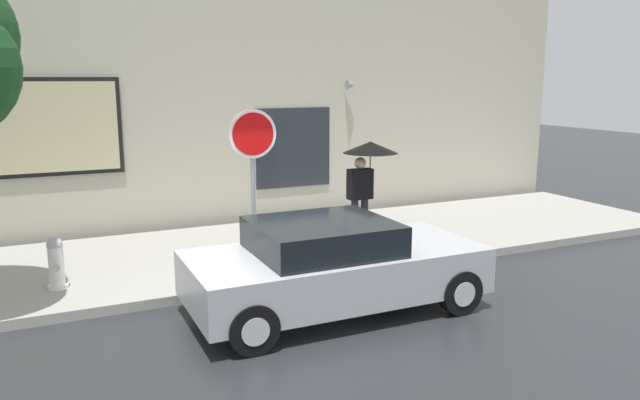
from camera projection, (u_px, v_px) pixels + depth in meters
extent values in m
plane|color=#282B2D|center=(265.00, 318.00, 8.43)|extent=(60.00, 60.00, 0.00)
cube|color=#A3A099|center=(209.00, 256.00, 11.09)|extent=(20.00, 4.00, 0.15)
cube|color=beige|center=(172.00, 66.00, 12.64)|extent=(20.00, 0.40, 7.00)
cube|color=black|center=(40.00, 128.00, 11.60)|extent=(2.97, 0.06, 1.88)
cube|color=beige|center=(40.00, 128.00, 11.57)|extent=(2.81, 0.03, 1.72)
cube|color=#262B33|center=(293.00, 148.00, 13.87)|extent=(1.80, 0.04, 1.80)
cone|color=#99999E|center=(351.00, 85.00, 14.06)|extent=(0.22, 0.24, 0.24)
cube|color=#B7BABF|center=(335.00, 271.00, 8.62)|extent=(4.14, 1.85, 0.64)
cube|color=black|center=(322.00, 236.00, 8.43)|extent=(1.86, 1.63, 0.43)
cylinder|color=black|center=(395.00, 260.00, 10.06)|extent=(0.64, 0.22, 0.64)
cylinder|color=silver|center=(395.00, 260.00, 10.06)|extent=(0.35, 0.24, 0.35)
cylinder|color=black|center=(460.00, 292.00, 8.54)|extent=(0.64, 0.22, 0.64)
cylinder|color=silver|center=(460.00, 292.00, 8.54)|extent=(0.35, 0.24, 0.35)
cylinder|color=black|center=(215.00, 285.00, 8.80)|extent=(0.64, 0.22, 0.64)
cylinder|color=silver|center=(215.00, 285.00, 8.80)|extent=(0.35, 0.24, 0.35)
cylinder|color=black|center=(253.00, 329.00, 7.29)|extent=(0.64, 0.22, 0.64)
cylinder|color=silver|center=(253.00, 329.00, 7.29)|extent=(0.35, 0.24, 0.35)
cylinder|color=white|center=(56.00, 267.00, 9.12)|extent=(0.22, 0.22, 0.68)
sphere|color=#BBBBB7|center=(55.00, 245.00, 9.06)|extent=(0.23, 0.23, 0.23)
cylinder|color=#BBBBB7|center=(57.00, 268.00, 8.97)|extent=(0.09, 0.12, 0.09)
cylinder|color=#BBBBB7|center=(56.00, 262.00, 9.26)|extent=(0.09, 0.12, 0.09)
cylinder|color=white|center=(58.00, 286.00, 9.18)|extent=(0.30, 0.30, 0.06)
cylinder|color=black|center=(355.00, 220.00, 11.78)|extent=(0.14, 0.14, 0.82)
cylinder|color=black|center=(364.00, 219.00, 11.87)|extent=(0.14, 0.14, 0.82)
cube|color=black|center=(360.00, 184.00, 11.69)|extent=(0.48, 0.22, 0.58)
sphere|color=tan|center=(360.00, 163.00, 11.61)|extent=(0.22, 0.22, 0.22)
cylinder|color=#4C4C51|center=(370.00, 170.00, 11.73)|extent=(0.02, 0.02, 0.90)
cone|color=black|center=(370.00, 147.00, 11.64)|extent=(1.05, 1.05, 0.22)
cylinder|color=gray|center=(253.00, 195.00, 9.58)|extent=(0.07, 0.07, 2.62)
cylinder|color=white|center=(253.00, 134.00, 9.36)|extent=(0.76, 0.02, 0.76)
cylinder|color=red|center=(253.00, 134.00, 9.34)|extent=(0.66, 0.02, 0.66)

